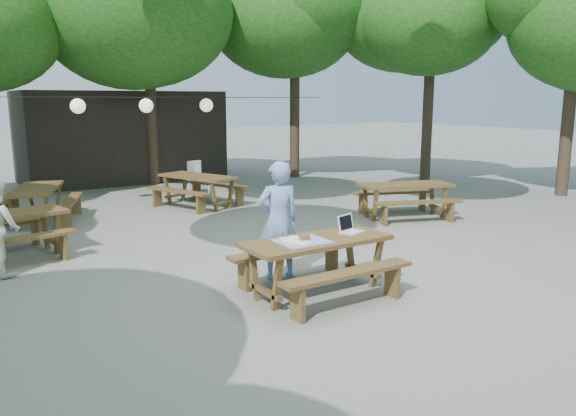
# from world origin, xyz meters

# --- Properties ---
(ground) EXTENTS (80.00, 80.00, 0.00)m
(ground) POSITION_xyz_m (0.00, 0.00, 0.00)
(ground) COLOR slate
(ground) RESTS_ON ground
(pavilion) EXTENTS (6.00, 3.00, 2.80)m
(pavilion) POSITION_xyz_m (0.50, 10.50, 1.40)
(pavilion) COLOR black
(pavilion) RESTS_ON ground
(main_picnic_table) EXTENTS (2.00, 1.58, 0.75)m
(main_picnic_table) POSITION_xyz_m (-0.66, -1.70, 0.39)
(main_picnic_table) COLOR #4E321B
(main_picnic_table) RESTS_ON ground
(picnic_table_nw) EXTENTS (2.14, 1.88, 0.75)m
(picnic_table_nw) POSITION_xyz_m (-3.98, 2.37, 0.39)
(picnic_table_nw) COLOR #4E321B
(picnic_table_nw) RESTS_ON ground
(picnic_table_ne) EXTENTS (2.33, 2.14, 0.75)m
(picnic_table_ne) POSITION_xyz_m (3.86, 1.23, 0.39)
(picnic_table_ne) COLOR #4E321B
(picnic_table_ne) RESTS_ON ground
(picnic_table_far_w) EXTENTS (2.14, 2.33, 0.75)m
(picnic_table_far_w) POSITION_xyz_m (-2.98, 5.04, 0.39)
(picnic_table_far_w) COLOR #4E321B
(picnic_table_far_w) RESTS_ON ground
(picnic_table_far_e) EXTENTS (2.12, 2.32, 0.75)m
(picnic_table_far_e) POSITION_xyz_m (0.63, 4.93, 0.39)
(picnic_table_far_e) COLOR #4E321B
(picnic_table_far_e) RESTS_ON ground
(woman) EXTENTS (0.69, 0.53, 1.70)m
(woman) POSITION_xyz_m (-0.73, -0.85, 0.85)
(woman) COLOR #7A98DE
(woman) RESTS_ON ground
(plastic_chair) EXTENTS (0.52, 0.52, 0.90)m
(plastic_chair) POSITION_xyz_m (1.37, 6.57, 0.26)
(plastic_chair) COLOR silver
(plastic_chair) RESTS_ON ground
(laptop) EXTENTS (0.39, 0.34, 0.24)m
(laptop) POSITION_xyz_m (-0.06, -1.63, 0.81)
(laptop) COLOR white
(laptop) RESTS_ON main_picnic_table
(tabletop_clutter) EXTENTS (0.67, 0.59, 0.08)m
(tabletop_clutter) POSITION_xyz_m (-0.90, -1.69, 0.76)
(tabletop_clutter) COLOR blue
(tabletop_clutter) RESTS_ON main_picnic_table
(paper_lanterns) EXTENTS (9.00, 0.34, 0.38)m
(paper_lanterns) POSITION_xyz_m (-0.19, 6.00, 2.40)
(paper_lanterns) COLOR black
(paper_lanterns) RESTS_ON ground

